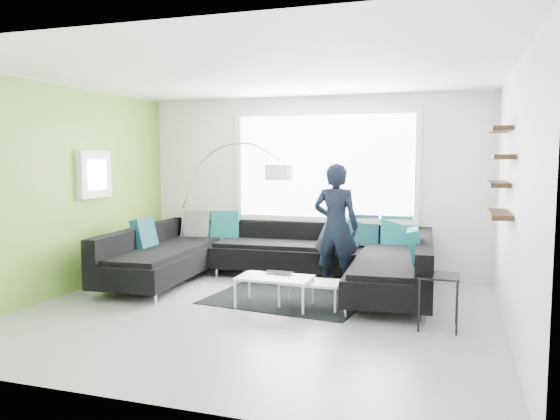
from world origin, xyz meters
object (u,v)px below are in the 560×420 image
at_px(side_table, 438,302).
at_px(laptop, 278,274).
at_px(sectional_sofa, 273,259).
at_px(coffee_table, 293,292).
at_px(arc_lamp, 183,208).
at_px(person, 336,226).

xyz_separation_m(side_table, laptop, (-1.95, 0.37, 0.10)).
bearing_deg(laptop, sectional_sofa, 115.34).
distance_m(coffee_table, arc_lamp, 2.85).
relative_size(side_table, laptop, 1.61).
bearing_deg(sectional_sofa, arc_lamp, 157.28).
xyz_separation_m(person, laptop, (-0.51, -1.05, -0.49)).
bearing_deg(laptop, person, 66.86).
xyz_separation_m(coffee_table, laptop, (-0.21, 0.04, 0.20)).
relative_size(sectional_sofa, laptop, 12.32).
height_order(coffee_table, laptop, laptop).
bearing_deg(sectional_sofa, side_table, -30.47).
relative_size(sectional_sofa, arc_lamp, 2.16).
relative_size(side_table, person, 0.33).
distance_m(sectional_sofa, laptop, 0.88).
bearing_deg(side_table, person, 135.54).
distance_m(arc_lamp, side_table, 4.48).
height_order(arc_lamp, person, arc_lamp).
height_order(sectional_sofa, arc_lamp, arc_lamp).
xyz_separation_m(sectional_sofa, arc_lamp, (-1.75, 0.62, 0.62)).
height_order(side_table, person, person).
bearing_deg(person, sectional_sofa, 19.28).
bearing_deg(coffee_table, side_table, -10.47).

